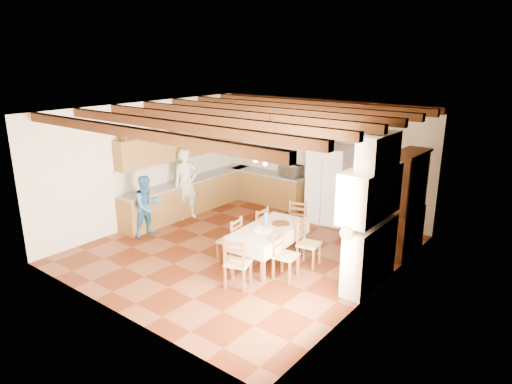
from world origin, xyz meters
TOP-DOWN VIEW (x-y plane):
  - floor at (0.00, 0.00)m, footprint 6.00×6.50m
  - ceiling at (0.00, 0.00)m, footprint 6.00×6.50m
  - wall_back at (0.00, 3.26)m, footprint 6.00×0.02m
  - wall_front at (0.00, -3.26)m, footprint 6.00×0.02m
  - wall_left at (-3.01, 0.00)m, footprint 0.02×6.50m
  - wall_right at (3.01, 0.00)m, footprint 0.02×6.50m
  - ceiling_beams at (0.00, 0.00)m, footprint 6.00×6.30m
  - lower_cabinets_left at (-2.70, 1.05)m, footprint 0.60×4.30m
  - lower_cabinets_back at (-1.55, 2.95)m, footprint 2.30×0.60m
  - countertop_left at (-2.70, 1.05)m, footprint 0.62×4.30m
  - countertop_back at (-1.55, 2.95)m, footprint 2.34×0.62m
  - backsplash_left at (-2.98, 1.05)m, footprint 0.03×4.30m
  - backsplash_back at (-1.55, 3.23)m, footprint 2.30×0.03m
  - upper_cabinets at (-2.83, 1.05)m, footprint 0.35×4.20m
  - fireplace at (2.72, 0.20)m, footprint 0.56×1.60m
  - wall_picture at (1.55, 3.23)m, footprint 0.34×0.03m
  - refrigerator at (0.55, 2.70)m, footprint 1.02×0.87m
  - hutch at (2.75, 1.96)m, footprint 0.53×1.22m
  - dining_table at (0.83, -0.20)m, footprint 1.02×1.81m
  - chandelier at (0.83, -0.20)m, footprint 0.47×0.47m
  - chair_left_near at (0.16, -0.65)m, footprint 0.46×0.47m
  - chair_left_far at (0.20, 0.17)m, footprint 0.41×0.43m
  - chair_right_near at (1.48, -0.55)m, footprint 0.45×0.47m
  - chair_right_far at (1.53, 0.19)m, footprint 0.47×0.48m
  - chair_end_near at (0.97, -1.34)m, footprint 0.52×0.51m
  - chair_end_far at (0.72, 0.93)m, footprint 0.52×0.50m
  - person_man at (-2.43, 0.65)m, footprint 0.64×0.77m
  - person_woman_blue at (-2.26, -0.75)m, footprint 0.61×0.75m
  - person_woman_red at (2.22, 1.27)m, footprint 0.66×0.99m
  - microwave at (-0.77, 2.95)m, footprint 0.60×0.44m
  - fridge_vase at (0.46, 2.70)m, footprint 0.39×0.39m

SIDE VIEW (x-z plane):
  - floor at x=0.00m, z-range -0.02..0.00m
  - lower_cabinets_left at x=-2.70m, z-range 0.00..0.86m
  - lower_cabinets_back at x=-1.55m, z-range 0.00..0.86m
  - chair_left_near at x=0.16m, z-range 0.00..0.96m
  - chair_left_far at x=0.20m, z-range 0.00..0.96m
  - chair_right_near at x=1.48m, z-range 0.00..0.96m
  - chair_right_far at x=1.53m, z-range 0.00..0.96m
  - chair_end_near at x=0.97m, z-range 0.00..0.96m
  - chair_end_far at x=0.72m, z-range 0.00..0.96m
  - dining_table at x=0.83m, z-range 0.30..1.06m
  - person_woman_blue at x=-2.26m, z-range 0.00..1.45m
  - person_woman_red at x=2.22m, z-range 0.00..1.56m
  - countertop_left at x=-2.70m, z-range 0.86..0.90m
  - countertop_back at x=-1.55m, z-range 0.86..0.90m
  - person_man at x=-2.43m, z-range 0.00..1.82m
  - refrigerator at x=0.55m, z-range 0.00..1.91m
  - microwave at x=-0.77m, z-range 0.90..1.21m
  - hutch at x=2.75m, z-range 0.00..2.20m
  - backsplash_left at x=-2.98m, z-range 0.90..1.50m
  - backsplash_back at x=-1.55m, z-range 0.90..1.50m
  - fireplace at x=2.72m, z-range 0.00..2.80m
  - wall_back at x=0.00m, z-range 0.00..3.00m
  - wall_front at x=0.00m, z-range 0.00..3.00m
  - wall_left at x=-3.01m, z-range 0.00..3.00m
  - wall_right at x=3.01m, z-range 0.00..3.00m
  - upper_cabinets at x=-2.83m, z-range 1.50..2.20m
  - wall_picture at x=1.55m, z-range 1.64..2.06m
  - fridge_vase at x=0.46m, z-range 1.91..2.26m
  - chandelier at x=0.83m, z-range 2.23..2.27m
  - ceiling_beams at x=0.00m, z-range 2.83..2.99m
  - ceiling at x=0.00m, z-range 3.00..3.02m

